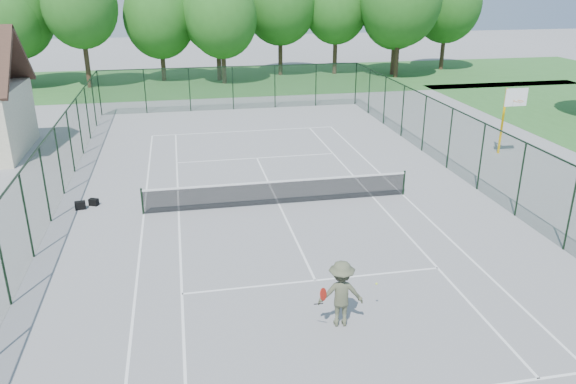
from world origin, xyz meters
name	(u,v)px	position (x,y,z in m)	size (l,w,h in m)	color
ground	(279,204)	(0.00, 0.00, 0.00)	(140.00, 140.00, 0.00)	gray
grass_far	(220,80)	(0.00, 30.00, 0.01)	(80.00, 16.00, 0.01)	#367331
court_lines	(279,204)	(0.00, 0.00, 0.00)	(11.05, 23.85, 0.01)	white
tennis_net	(279,191)	(0.00, 0.00, 0.58)	(11.08, 0.08, 1.10)	black
fence_enclosure	(279,169)	(0.00, 0.00, 1.56)	(18.05, 36.05, 3.02)	#1B3822
tree_line_far	(217,11)	(0.00, 30.00, 5.99)	(39.40, 6.40, 9.70)	#462F21
basketball_goal	(510,108)	(12.84, 4.27, 2.57)	(1.20, 1.43, 3.65)	#FFBA06
sports_bag_a	(80,205)	(-8.04, 1.03, 0.17)	(0.41, 0.25, 0.33)	black
sports_bag_b	(94,202)	(-7.55, 1.34, 0.14)	(0.37, 0.23, 0.29)	black
tennis_player	(341,294)	(0.11, -8.79, 0.95)	(2.05, 0.94, 1.90)	#51553D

